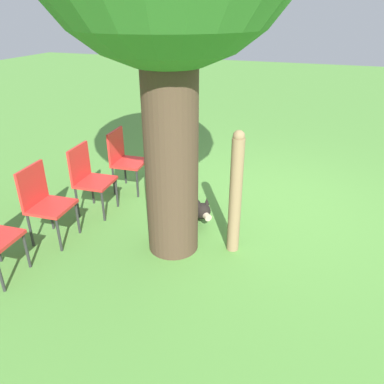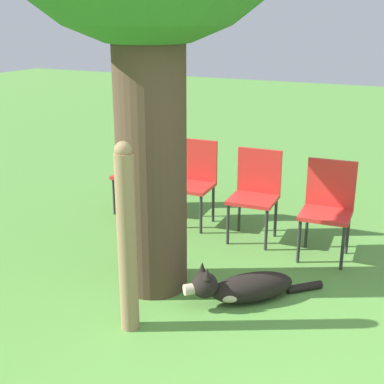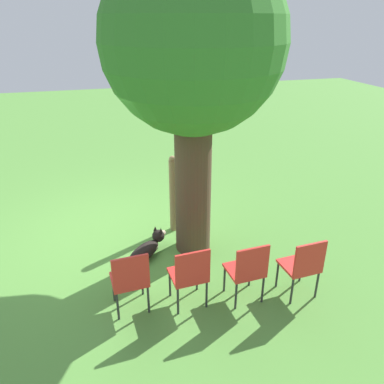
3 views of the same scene
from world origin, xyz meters
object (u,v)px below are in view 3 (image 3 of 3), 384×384
at_px(dog, 147,249).
at_px(red_chair_1, 190,273).
at_px(fence_post, 173,194).
at_px(red_chair_0, 130,278).
at_px(red_chair_3, 303,264).
at_px(red_chair_2, 248,269).
at_px(oak_tree, 193,49).

relative_size(dog, red_chair_1, 1.01).
bearing_deg(fence_post, red_chair_0, -27.74).
xyz_separation_m(red_chair_1, red_chair_3, (0.21, 1.45, 0.00)).
distance_m(red_chair_1, red_chair_2, 0.73).
xyz_separation_m(oak_tree, red_chair_0, (1.20, -1.13, -2.51)).
height_order(fence_post, red_chair_0, fence_post).
xyz_separation_m(dog, fence_post, (-0.69, 0.59, 0.56)).
bearing_deg(fence_post, red_chair_1, -7.02).
relative_size(fence_post, red_chair_2, 1.54).
distance_m(red_chair_2, red_chair_3, 0.73).
height_order(oak_tree, red_chair_1, oak_tree).
xyz_separation_m(dog, red_chair_2, (1.35, 1.08, 0.38)).
height_order(oak_tree, red_chair_2, oak_tree).
bearing_deg(red_chair_1, red_chair_0, 78.18).
distance_m(dog, fence_post, 1.07).
relative_size(oak_tree, fence_post, 3.17).
relative_size(oak_tree, red_chair_1, 4.88).
height_order(oak_tree, fence_post, oak_tree).
xyz_separation_m(red_chair_0, red_chair_1, (0.10, 0.73, 0.00)).
xyz_separation_m(oak_tree, red_chair_2, (1.41, 0.32, -2.51)).
height_order(fence_post, red_chair_1, fence_post).
bearing_deg(red_chair_0, red_chair_2, -101.82).
bearing_deg(oak_tree, fence_post, -165.25).
distance_m(fence_post, red_chair_2, 2.11).
xyz_separation_m(red_chair_1, red_chair_2, (0.10, 0.73, 0.00)).
xyz_separation_m(fence_post, red_chair_1, (1.94, -0.24, -0.18)).
height_order(dog, red_chair_1, red_chair_1).
xyz_separation_m(dog, red_chair_1, (1.25, 0.35, 0.38)).
bearing_deg(red_chair_2, red_chair_3, -101.82).
distance_m(dog, red_chair_3, 2.35).
bearing_deg(dog, red_chair_2, -95.73).
relative_size(oak_tree, red_chair_2, 4.88).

